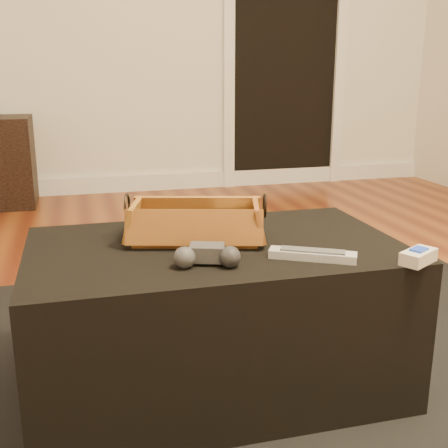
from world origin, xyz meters
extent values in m
cube|color=brown|center=(0.00, 0.00, -0.01)|extent=(5.00, 5.50, 0.01)
cube|color=beige|center=(0.00, 2.76, 1.35)|extent=(5.00, 0.02, 2.70)
cube|color=white|center=(0.00, 2.73, 0.06)|extent=(5.00, 0.04, 0.12)
cube|color=black|center=(1.30, 2.73, 1.02)|extent=(0.82, 0.02, 2.00)
cube|color=white|center=(0.85, 2.72, 1.02)|extent=(0.08, 0.05, 2.05)
cube|color=white|center=(1.75, 2.72, 1.02)|extent=(0.08, 0.05, 2.05)
cube|color=black|center=(0.06, -0.10, 0.01)|extent=(2.60, 2.00, 0.01)
cube|color=black|center=(0.06, -0.05, 0.22)|extent=(1.00, 0.60, 0.42)
cube|color=black|center=(-0.01, -0.01, 0.46)|extent=(0.20, 0.08, 0.02)
cube|color=tan|center=(0.12, 0.00, 0.47)|extent=(0.12, 0.11, 0.06)
cube|color=brown|center=(0.02, 0.00, 0.44)|extent=(0.36, 0.24, 0.01)
cube|color=#A26624|center=(0.04, 0.08, 0.49)|extent=(0.36, 0.13, 0.10)
cube|color=brown|center=(-0.01, -0.08, 0.49)|extent=(0.36, 0.13, 0.10)
cube|color=#B06527|center=(0.18, -0.05, 0.49)|extent=(0.08, 0.18, 0.10)
cube|color=olive|center=(-0.15, 0.04, 0.49)|extent=(0.08, 0.18, 0.10)
torus|color=black|center=(0.20, -0.05, 0.53)|extent=(0.03, 0.07, 0.07)
torus|color=black|center=(-0.17, 0.05, 0.53)|extent=(0.03, 0.07, 0.07)
cube|color=#323235|center=(0.00, -0.20, 0.46)|extent=(0.10, 0.08, 0.04)
sphere|color=#343436|center=(-0.06, -0.21, 0.46)|extent=(0.06, 0.06, 0.05)
sphere|color=black|center=(0.05, -0.24, 0.46)|extent=(0.06, 0.06, 0.05)
cube|color=#B7BAC0|center=(0.26, -0.23, 0.44)|extent=(0.21, 0.15, 0.02)
cube|color=#454548|center=(0.26, -0.23, 0.45)|extent=(0.16, 0.11, 0.00)
cube|color=beige|center=(0.50, -0.32, 0.45)|extent=(0.11, 0.10, 0.03)
cube|color=blue|center=(0.50, -0.32, 0.47)|extent=(0.05, 0.05, 0.01)
camera|label=1|loc=(-0.29, -1.46, 0.89)|focal=45.00mm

